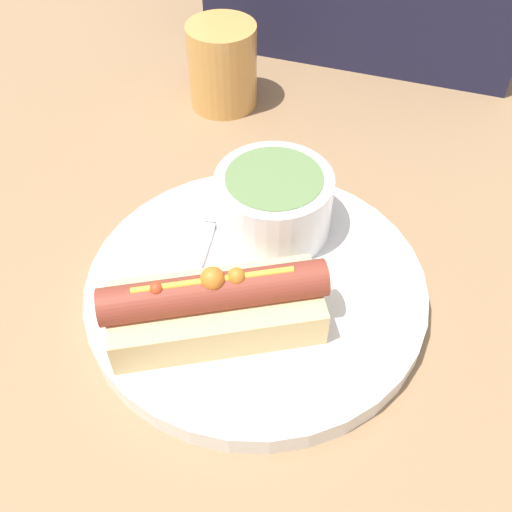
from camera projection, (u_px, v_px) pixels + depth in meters
ground_plane at (256, 296)px, 0.51m from camera, size 4.00×4.00×0.00m
dinner_plate at (256, 288)px, 0.50m from camera, size 0.28×0.28×0.02m
hot_dog at (215, 306)px, 0.44m from camera, size 0.17×0.13×0.06m
soup_bowl at (274, 201)px, 0.51m from camera, size 0.10×0.10×0.06m
spoon at (210, 226)px, 0.53m from camera, size 0.04×0.15×0.01m
drinking_glass at (222, 66)px, 0.67m from camera, size 0.08×0.08×0.09m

